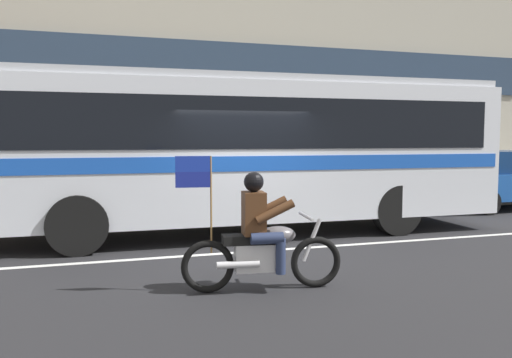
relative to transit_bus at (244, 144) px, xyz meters
The scene contains 7 objects.
ground_plane 2.26m from the transit_bus, 106.25° to the right, with size 60.00×60.00×0.00m, color black.
sidewalk_curb 4.32m from the transit_bus, 95.09° to the left, with size 28.00×3.80×0.15m, color #B7B2A8.
lane_center_stripe 2.62m from the transit_bus, 100.98° to the right, with size 26.60×0.14×0.01m, color silver.
office_building_facade 7.56m from the transit_bus, 93.21° to the left, with size 28.00×0.89×12.39m.
transit_bus is the anchor object (origin of this frame).
motorcycle_with_rider 4.31m from the transit_bus, 103.09° to the right, with size 2.18×0.67×1.78m.
parked_hatchback_downstreet 8.38m from the transit_bus, ahead, with size 4.82×1.91×1.64m.
Camera 1 is at (-2.64, -9.17, 2.00)m, focal length 36.16 mm.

